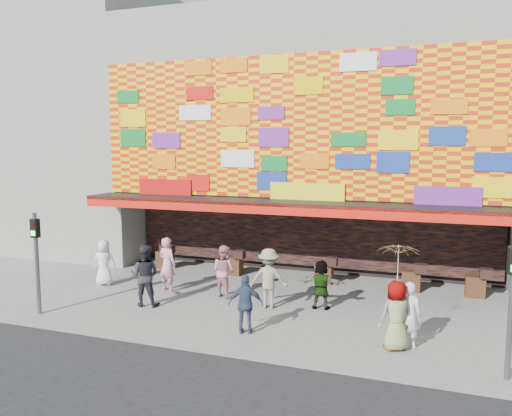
% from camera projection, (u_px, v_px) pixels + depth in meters
% --- Properties ---
extents(ground, '(90.00, 90.00, 0.00)m').
position_uv_depth(ground, '(255.00, 321.00, 14.02)').
color(ground, slate).
rests_on(ground, ground).
extents(shop_building, '(15.20, 9.40, 10.00)m').
position_uv_depth(shop_building, '(320.00, 138.00, 21.01)').
color(shop_building, gray).
rests_on(shop_building, ground).
extents(neighbor_left, '(11.00, 8.00, 12.00)m').
position_uv_depth(neighbor_left, '(65.00, 124.00, 25.07)').
color(neighbor_left, gray).
rests_on(neighbor_left, ground).
extents(signal_left, '(0.22, 0.20, 3.00)m').
position_uv_depth(signal_left, '(36.00, 252.00, 14.44)').
color(signal_left, '#59595B').
rests_on(signal_left, ground).
extents(signal_right, '(0.22, 0.20, 3.00)m').
position_uv_depth(signal_right, '(512.00, 294.00, 10.32)').
color(signal_right, '#59595B').
rests_on(signal_right, ground).
extents(ped_a, '(0.91, 0.74, 1.62)m').
position_uv_depth(ped_a, '(104.00, 263.00, 17.60)').
color(ped_a, silver).
rests_on(ped_a, ground).
extents(ped_b, '(0.75, 0.58, 1.85)m').
position_uv_depth(ped_b, '(167.00, 264.00, 16.88)').
color(ped_b, pink).
rests_on(ped_b, ground).
extents(ped_c, '(1.05, 0.89, 1.91)m').
position_uv_depth(ped_c, '(145.00, 275.00, 15.33)').
color(ped_c, '#232228').
rests_on(ped_c, ground).
extents(ped_d, '(1.26, 0.84, 1.82)m').
position_uv_depth(ped_d, '(269.00, 278.00, 15.13)').
color(ped_d, gray).
rests_on(ped_d, ground).
extents(ped_e, '(1.00, 0.64, 1.58)m').
position_uv_depth(ped_e, '(246.00, 304.00, 13.04)').
color(ped_e, '#36425F').
rests_on(ped_e, ground).
extents(ped_f, '(1.42, 0.54, 1.50)m').
position_uv_depth(ped_f, '(321.00, 284.00, 15.04)').
color(ped_f, gray).
rests_on(ped_f, ground).
extents(ped_g, '(1.00, 0.91, 1.71)m').
position_uv_depth(ped_g, '(396.00, 316.00, 11.97)').
color(ped_g, gray).
rests_on(ped_g, ground).
extents(ped_h, '(0.68, 0.53, 1.65)m').
position_uv_depth(ped_h, '(409.00, 314.00, 12.15)').
color(ped_h, silver).
rests_on(ped_h, ground).
extents(ped_i, '(1.00, 0.89, 1.70)m').
position_uv_depth(ped_i, '(224.00, 271.00, 16.28)').
color(ped_i, '#BF7B8B').
rests_on(ped_i, ground).
extents(parasol, '(0.99, 1.01, 1.85)m').
position_uv_depth(parasol, '(398.00, 263.00, 11.81)').
color(parasol, '#D6CC87').
rests_on(parasol, ground).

